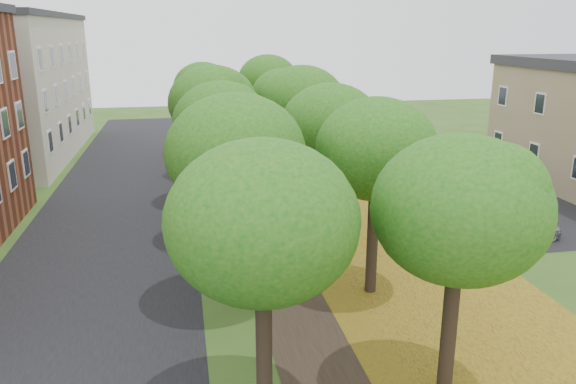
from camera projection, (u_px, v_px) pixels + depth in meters
name	position (u px, v px, depth m)	size (l,w,h in m)	color
street_asphalt	(111.00, 227.00, 27.22)	(8.00, 70.00, 0.01)	black
footpath	(264.00, 217.00, 28.57)	(3.20, 70.00, 0.01)	black
leaf_verge	(358.00, 211.00, 29.47)	(7.50, 70.00, 0.01)	olive
parking_lot	(496.00, 197.00, 31.95)	(9.00, 16.00, 0.01)	black
tree_row_west	(217.00, 119.00, 26.75)	(4.34, 34.34, 6.99)	black
tree_row_east	(315.00, 116.00, 27.62)	(4.34, 34.34, 6.99)	black
car_silver	(521.00, 227.00, 25.36)	(1.46, 3.63, 1.24)	#B1B1B6
car_red	(490.00, 195.00, 29.87)	(1.54, 4.42, 1.46)	maroon
car_grey	(463.00, 182.00, 32.36)	(2.11, 5.18, 1.50)	#2D2E32
car_white	(450.00, 177.00, 33.48)	(2.43, 5.27, 1.47)	white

